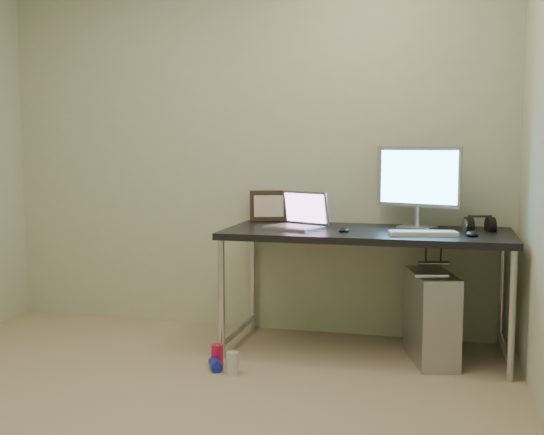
% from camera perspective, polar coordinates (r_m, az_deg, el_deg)
% --- Properties ---
extents(floor, '(3.50, 3.50, 0.00)m').
position_cam_1_polar(floor, '(3.26, -11.07, -16.77)').
color(floor, tan).
rests_on(floor, ground).
extents(wall_back, '(3.50, 0.02, 2.50)m').
position_cam_1_polar(wall_back, '(4.64, -1.99, 5.94)').
color(wall_back, beige).
rests_on(wall_back, ground).
extents(desk, '(1.71, 0.75, 0.75)m').
position_cam_1_polar(desk, '(4.15, 7.93, -2.08)').
color(desk, black).
rests_on(desk, ground).
extents(tower_computer, '(0.35, 0.54, 0.56)m').
position_cam_1_polar(tower_computer, '(4.12, 13.19, -8.10)').
color(tower_computer, '#B0B0B5').
rests_on(tower_computer, ground).
extents(cable_a, '(0.01, 0.16, 0.69)m').
position_cam_1_polar(cable_a, '(4.49, 12.71, -5.13)').
color(cable_a, black).
rests_on(cable_a, ground).
extents(cable_b, '(0.02, 0.11, 0.71)m').
position_cam_1_polar(cable_b, '(4.47, 13.86, -5.47)').
color(cable_b, black).
rests_on(cable_b, ground).
extents(can_red, '(0.09, 0.09, 0.13)m').
position_cam_1_polar(can_red, '(3.99, -4.61, -11.41)').
color(can_red, '#C6153F').
rests_on(can_red, ground).
extents(can_white, '(0.09, 0.09, 0.13)m').
position_cam_1_polar(can_white, '(3.84, -3.31, -12.09)').
color(can_white, silver).
rests_on(can_white, ground).
extents(can_blue, '(0.11, 0.13, 0.06)m').
position_cam_1_polar(can_blue, '(3.93, -4.74, -12.16)').
color(can_blue, '#1623B4').
rests_on(can_blue, ground).
extents(laptop, '(0.40, 0.37, 0.22)m').
position_cam_1_polar(laptop, '(4.19, 2.21, -0.20)').
color(laptop, '#B6B6BD').
rests_on(laptop, desk).
extents(monitor, '(0.52, 0.22, 0.50)m').
position_cam_1_polar(monitor, '(4.26, 12.14, 3.03)').
color(monitor, '#B6B6BD').
rests_on(monitor, desk).
extents(keyboard, '(0.40, 0.20, 0.02)m').
position_cam_1_polar(keyboard, '(3.96, 12.51, -1.30)').
color(keyboard, silver).
rests_on(keyboard, desk).
extents(mouse_right, '(0.09, 0.12, 0.04)m').
position_cam_1_polar(mouse_right, '(3.99, 16.39, -1.23)').
color(mouse_right, black).
rests_on(mouse_right, desk).
extents(mouse_left, '(0.08, 0.11, 0.03)m').
position_cam_1_polar(mouse_left, '(4.05, 6.04, -0.95)').
color(mouse_left, black).
rests_on(mouse_left, desk).
extents(headphones, '(0.20, 0.12, 0.12)m').
position_cam_1_polar(headphones, '(4.24, 16.97, -0.67)').
color(headphones, black).
rests_on(headphones, desk).
extents(picture_frame, '(0.27, 0.16, 0.21)m').
position_cam_1_polar(picture_frame, '(4.57, -0.23, 0.97)').
color(picture_frame, black).
rests_on(picture_frame, desk).
extents(webcam, '(0.04, 0.03, 0.12)m').
position_cam_1_polar(webcam, '(4.43, 3.26, 0.64)').
color(webcam, silver).
rests_on(webcam, desk).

